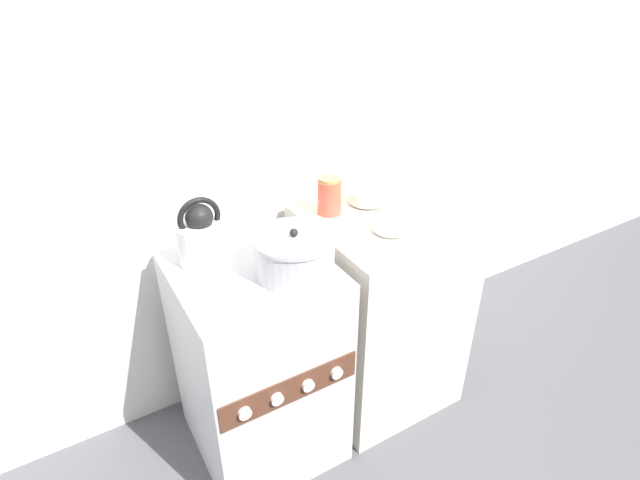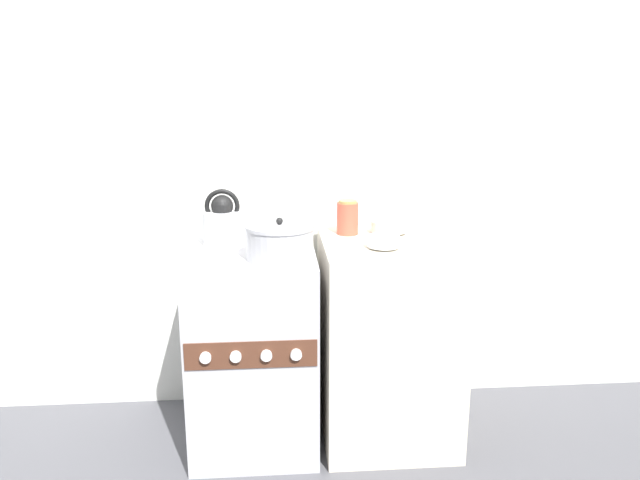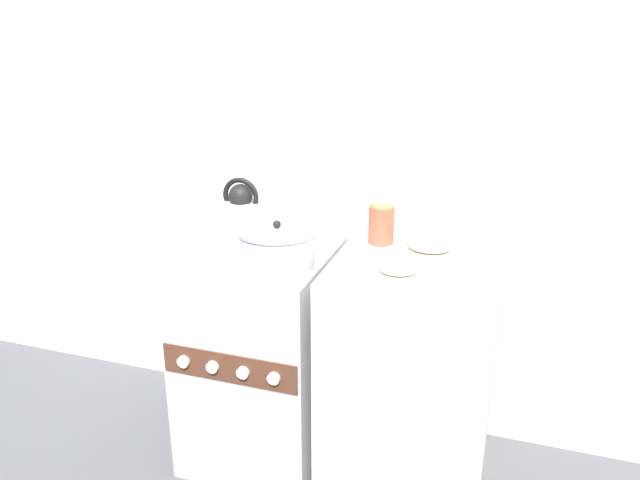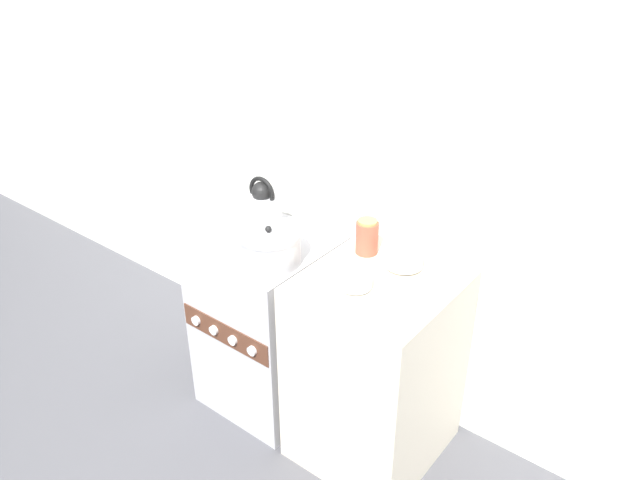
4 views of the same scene
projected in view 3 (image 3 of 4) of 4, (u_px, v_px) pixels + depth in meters
wall_back at (295, 131)px, 2.54m from camera, size 7.00×0.06×2.50m
stove at (262, 355)px, 2.45m from camera, size 0.53×0.58×0.87m
counter at (411, 374)px, 2.30m from camera, size 0.57×0.61×0.89m
kettle at (242, 215)px, 2.42m from camera, size 0.21×0.17×0.25m
cooking_pot at (277, 247)px, 2.16m from camera, size 0.28×0.28×0.17m
enamel_bowl at (431, 240)px, 2.26m from camera, size 0.16×0.16×0.06m
small_ceramic_bowl at (398, 263)px, 2.06m from camera, size 0.13×0.13×0.05m
storage_jar at (381, 224)px, 2.30m from camera, size 0.10×0.10×0.15m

